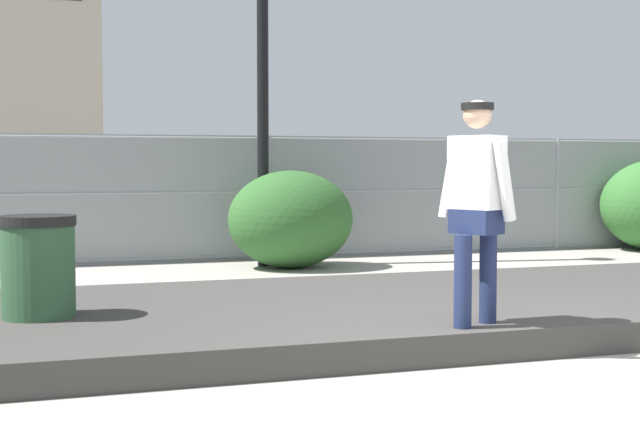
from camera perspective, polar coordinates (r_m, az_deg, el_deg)
ground_plane at (r=6.02m, az=15.28°, el=-10.56°), size 120.00×120.00×0.00m
gravel_berm at (r=7.91m, az=6.47°, el=-6.30°), size 15.14×3.34×0.23m
skateboard at (r=6.61m, az=10.15°, el=-8.76°), size 0.81×0.53×0.07m
skater at (r=6.47m, az=10.25°, el=0.45°), size 0.69×0.62×1.83m
chain_fence at (r=12.97m, az=-3.42°, el=1.07°), size 19.94×0.06×1.85m
shrub_left at (r=11.89m, az=-1.93°, el=-0.39°), size 1.74×1.42×1.34m
trash_bin at (r=7.12m, az=-18.03°, el=-4.23°), size 0.59×0.59×1.03m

